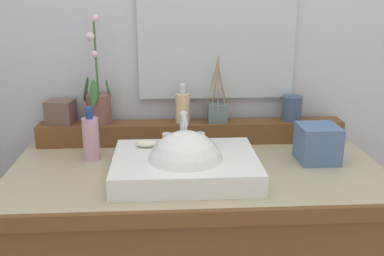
% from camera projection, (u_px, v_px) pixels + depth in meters
% --- Properties ---
extents(wall_back, '(2.89, 0.20, 2.64)m').
position_uv_depth(wall_back, '(189.00, 24.00, 1.76)').
color(wall_back, silver).
rests_on(wall_back, ground).
extents(back_ledge, '(1.14, 0.09, 0.08)m').
position_uv_depth(back_ledge, '(192.00, 132.00, 1.72)').
color(back_ledge, brown).
rests_on(back_ledge, vanity_cabinet).
extents(sink_basin, '(0.44, 0.34, 0.27)m').
position_uv_depth(sink_basin, '(185.00, 168.00, 1.40)').
color(sink_basin, white).
rests_on(sink_basin, vanity_cabinet).
extents(soap_bar, '(0.07, 0.04, 0.02)m').
position_uv_depth(soap_bar, '(146.00, 143.00, 1.48)').
color(soap_bar, silver).
rests_on(soap_bar, sink_basin).
extents(potted_plant, '(0.12, 0.11, 0.39)m').
position_uv_depth(potted_plant, '(98.00, 102.00, 1.67)').
color(potted_plant, brown).
rests_on(potted_plant, back_ledge).
extents(soap_dispenser, '(0.05, 0.06, 0.15)m').
position_uv_depth(soap_dispenser, '(183.00, 107.00, 1.69)').
color(soap_dispenser, '#DDBD8B').
rests_on(soap_dispenser, back_ledge).
extents(tumbler_cup, '(0.07, 0.07, 0.09)m').
position_uv_depth(tumbler_cup, '(292.00, 108.00, 1.72)').
color(tumbler_cup, '#3C4F6B').
rests_on(tumbler_cup, back_ledge).
extents(reed_diffuser, '(0.08, 0.09, 0.25)m').
position_uv_depth(reed_diffuser, '(217.00, 112.00, 1.70)').
color(reed_diffuser, slate).
rests_on(reed_diffuser, back_ledge).
extents(trinket_box, '(0.11, 0.10, 0.09)m').
position_uv_depth(trinket_box, '(61.00, 112.00, 1.68)').
color(trinket_box, brown).
rests_on(trinket_box, back_ledge).
extents(lotion_bottle, '(0.06, 0.06, 0.18)m').
position_uv_depth(lotion_bottle, '(91.00, 138.00, 1.53)').
color(lotion_bottle, '#CA96AB').
rests_on(lotion_bottle, vanity_cabinet).
extents(tissue_box, '(0.13, 0.13, 0.12)m').
position_uv_depth(tissue_box, '(318.00, 143.00, 1.52)').
color(tissue_box, '#4D6B99').
rests_on(tissue_box, vanity_cabinet).
extents(mirror, '(0.58, 0.02, 0.65)m').
position_uv_depth(mirror, '(217.00, 10.00, 1.65)').
color(mirror, silver).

